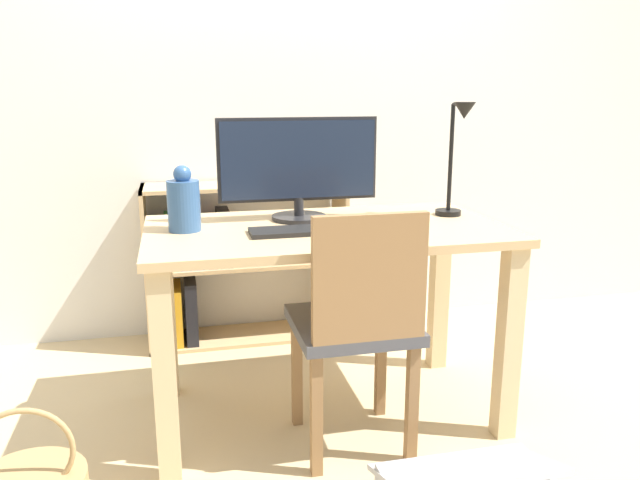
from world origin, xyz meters
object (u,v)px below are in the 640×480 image
keyboard (309,230)px  vase (184,203)px  monitor (298,164)px  desk_lamp (458,148)px  chair (357,321)px  bookshelf (211,267)px

keyboard → vase: vase is taller
monitor → keyboard: size_ratio=1.48×
vase → desk_lamp: desk_lamp is taller
monitor → vase: (-0.43, -0.10, -0.11)m
vase → chair: size_ratio=0.27×
keyboard → vase: bearing=163.0°
keyboard → vase: (-0.41, 0.13, 0.09)m
bookshelf → vase: bearing=-99.0°
monitor → chair: monitor is taller
vase → bookshelf: vase is taller
desk_lamp → monitor: bearing=169.6°
bookshelf → monitor: bearing=-65.7°
desk_lamp → bookshelf: size_ratio=0.45×
monitor → desk_lamp: 0.60m
keyboard → bookshelf: bookshelf is taller
chair → monitor: bearing=106.0°
vase → monitor: bearing=13.1°
desk_lamp → chair: 0.78m
keyboard → desk_lamp: desk_lamp is taller
vase → desk_lamp: bearing=-0.5°
chair → vase: bearing=150.1°
keyboard → bookshelf: (-0.29, 0.90, -0.37)m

